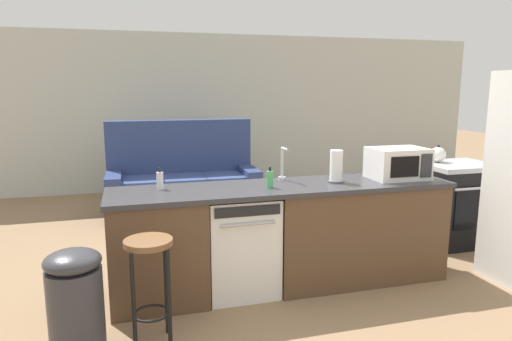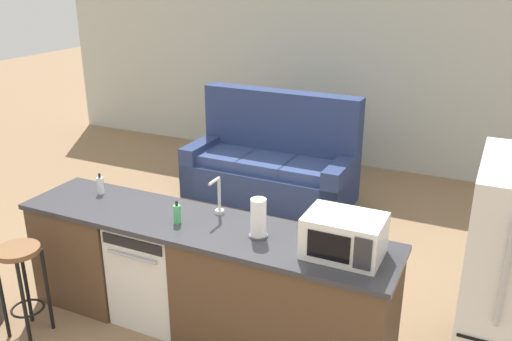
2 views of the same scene
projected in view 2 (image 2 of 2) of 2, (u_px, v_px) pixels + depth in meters
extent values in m
plane|color=#896B4C|center=(188.00, 321.00, 4.34)|extent=(24.00, 24.00, 0.00)
cube|color=beige|center=(368.00, 74.00, 7.31)|extent=(10.00, 0.06, 2.60)
cube|color=brown|center=(92.00, 249.00, 4.56)|extent=(0.75, 0.62, 0.86)
cube|color=brown|center=(284.00, 301.00, 3.86)|extent=(1.55, 0.62, 0.86)
cube|color=#333338|center=(200.00, 226.00, 3.97)|extent=(2.94, 0.66, 0.04)
cube|color=black|center=(204.00, 321.00, 4.27)|extent=(2.86, 0.56, 0.08)
cube|color=white|center=(158.00, 268.00, 4.29)|extent=(0.58, 0.58, 0.84)
cube|color=black|center=(132.00, 244.00, 3.92)|extent=(0.52, 0.01, 0.08)
cylinder|color=#B2B2B7|center=(132.00, 257.00, 3.94)|extent=(0.44, 0.02, 0.02)
torus|color=black|center=(502.00, 257.00, 3.51)|extent=(0.16, 0.16, 0.01)
torus|color=black|center=(504.00, 241.00, 3.73)|extent=(0.16, 0.16, 0.01)
cylinder|color=#B2B2B7|center=(505.00, 274.00, 2.17)|extent=(0.02, 0.02, 0.50)
cube|color=white|center=(344.00, 236.00, 3.48)|extent=(0.50, 0.36, 0.28)
cube|color=black|center=(328.00, 247.00, 3.34)|extent=(0.27, 0.01, 0.18)
cube|color=#2D2D33|center=(363.00, 254.00, 3.26)|extent=(0.11, 0.01, 0.21)
cylinder|color=silver|center=(220.00, 212.00, 4.12)|extent=(0.07, 0.07, 0.03)
cylinder|color=silver|center=(219.00, 194.00, 4.07)|extent=(0.02, 0.02, 0.26)
cylinder|color=silver|center=(214.00, 181.00, 3.96)|extent=(0.02, 0.14, 0.02)
cylinder|color=#4C4C51|center=(258.00, 236.00, 3.77)|extent=(0.14, 0.14, 0.01)
cylinder|color=white|center=(258.00, 217.00, 3.72)|extent=(0.11, 0.11, 0.27)
cylinder|color=#4CB266|center=(177.00, 214.00, 3.95)|extent=(0.06, 0.06, 0.14)
cylinder|color=black|center=(176.00, 203.00, 3.92)|extent=(0.02, 0.02, 0.04)
cylinder|color=silver|center=(100.00, 186.00, 4.46)|extent=(0.06, 0.06, 0.14)
cylinder|color=black|center=(99.00, 176.00, 4.43)|extent=(0.02, 0.02, 0.04)
sphere|color=silver|center=(507.00, 229.00, 3.69)|extent=(0.17, 0.17, 0.17)
sphere|color=black|center=(509.00, 216.00, 3.66)|extent=(0.03, 0.03, 0.03)
cylinder|color=brown|center=(18.00, 250.00, 3.95)|extent=(0.32, 0.32, 0.04)
cylinder|color=black|center=(2.00, 298.00, 4.03)|extent=(0.03, 0.03, 0.70)
cylinder|color=black|center=(24.00, 305.00, 3.94)|extent=(0.03, 0.03, 0.70)
cylinder|color=black|center=(26.00, 283.00, 4.22)|extent=(0.03, 0.03, 0.70)
cylinder|color=black|center=(47.00, 290.00, 4.13)|extent=(0.03, 0.03, 0.70)
torus|color=black|center=(28.00, 308.00, 4.13)|extent=(0.25, 0.25, 0.02)
cube|color=navy|center=(269.00, 182.00, 6.57)|extent=(2.01, 0.92, 0.42)
cube|color=navy|center=(280.00, 141.00, 6.70)|extent=(2.00, 0.26, 1.27)
cube|color=navy|center=(205.00, 163.00, 6.91)|extent=(0.21, 0.90, 0.62)
cube|color=navy|center=(341.00, 187.00, 6.17)|extent=(0.21, 0.90, 0.62)
cube|color=#35477D|center=(227.00, 156.00, 6.66)|extent=(0.57, 0.64, 0.12)
cube|color=#35477D|center=(268.00, 162.00, 6.44)|extent=(0.57, 0.64, 0.12)
cube|color=#35477D|center=(311.00, 170.00, 6.21)|extent=(0.57, 0.64, 0.12)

